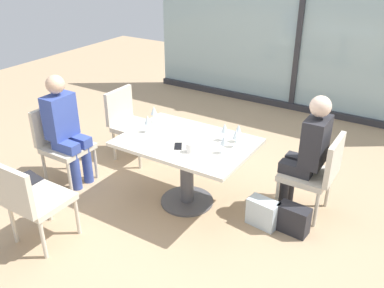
{
  "coord_description": "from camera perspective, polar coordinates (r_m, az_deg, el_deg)",
  "views": [
    {
      "loc": [
        2.02,
        -3.13,
        2.56
      ],
      "look_at": [
        0.0,
        0.1,
        0.65
      ],
      "focal_mm": 39.1,
      "sensor_mm": 36.0,
      "label": 1
    }
  ],
  "objects": [
    {
      "name": "handbag_2",
      "position": [
        4.17,
        9.64,
        -9.25
      ],
      "size": [
        0.32,
        0.2,
        0.28
      ],
      "primitive_type": "cube",
      "rotation": [
        0.0,
        0.0,
        -0.13
      ],
      "color": "silver",
      "rests_on": "ground_plane"
    },
    {
      "name": "wine_glass_3",
      "position": [
        4.1,
        6.35,
        1.99
      ],
      "size": [
        0.07,
        0.07,
        0.18
      ],
      "color": "silver",
      "rests_on": "dining_table_main"
    },
    {
      "name": "chair_front_left",
      "position": [
        3.94,
        -21.06,
        -6.94
      ],
      "size": [
        0.46,
        0.5,
        0.87
      ],
      "color": "beige",
      "rests_on": "ground_plane"
    },
    {
      "name": "wine_glass_2",
      "position": [
        4.11,
        4.48,
        2.17
      ],
      "size": [
        0.07,
        0.07,
        0.18
      ],
      "color": "silver",
      "rests_on": "dining_table_main"
    },
    {
      "name": "wine_glass_5",
      "position": [
        4.54,
        -5.22,
        4.53
      ],
      "size": [
        0.07,
        0.07,
        0.18
      ],
      "color": "silver",
      "rests_on": "dining_table_main"
    },
    {
      "name": "wine_glass_0",
      "position": [
        3.87,
        4.4,
        0.51
      ],
      "size": [
        0.07,
        0.07,
        0.18
      ],
      "color": "silver",
      "rests_on": "dining_table_main"
    },
    {
      "name": "coffee_cup",
      "position": [
        3.91,
        -0.27,
        -0.5
      ],
      "size": [
        0.08,
        0.08,
        0.09
      ],
      "primitive_type": "cylinder",
      "color": "white",
      "rests_on": "dining_table_main"
    },
    {
      "name": "dining_table_main",
      "position": [
        4.23,
        -0.72,
        -1.69
      ],
      "size": [
        1.31,
        0.92,
        0.73
      ],
      "color": "silver",
      "rests_on": "ground_plane"
    },
    {
      "name": "handbag_0",
      "position": [
        4.15,
        13.64,
        -9.95
      ],
      "size": [
        0.31,
        0.18,
        0.28
      ],
      "primitive_type": "cube",
      "rotation": [
        0.0,
        0.0,
        -0.08
      ],
      "color": "#232328",
      "rests_on": "ground_plane"
    },
    {
      "name": "chair_far_left",
      "position": [
        5.27,
        -8.55,
        3.24
      ],
      "size": [
        0.5,
        0.46,
        0.87
      ],
      "color": "beige",
      "rests_on": "ground_plane"
    },
    {
      "name": "chair_side_end",
      "position": [
        4.92,
        -17.46,
        0.51
      ],
      "size": [
        0.5,
        0.46,
        0.87
      ],
      "color": "beige",
      "rests_on": "ground_plane"
    },
    {
      "name": "ground_plane",
      "position": [
        4.52,
        -0.68,
        -7.88
      ],
      "size": [
        12.0,
        12.0,
        0.0
      ],
      "primitive_type": "plane",
      "color": "tan"
    },
    {
      "name": "person_far_right",
      "position": [
        4.2,
        15.53,
        -0.73
      ],
      "size": [
        0.39,
        0.34,
        1.26
      ],
      "color": "#28282D",
      "rests_on": "ground_plane"
    },
    {
      "name": "cell_phone_on_table",
      "position": [
        4.03,
        -1.88,
        -0.3
      ],
      "size": [
        0.14,
        0.16,
        0.01
      ],
      "primitive_type": "cube",
      "rotation": [
        0.0,
        0.0,
        0.55
      ],
      "color": "black",
      "rests_on": "dining_table_main"
    },
    {
      "name": "wine_glass_1",
      "position": [
        4.31,
        -6.08,
        3.25
      ],
      "size": [
        0.07,
        0.07,
        0.18
      ],
      "color": "silver",
      "rests_on": "dining_table_main"
    },
    {
      "name": "handbag_1",
      "position": [
        4.79,
        -20.92,
        -5.69
      ],
      "size": [
        0.32,
        0.21,
        0.28
      ],
      "primitive_type": "cube",
      "rotation": [
        0.0,
        0.0,
        -0.16
      ],
      "color": "#232328",
      "rests_on": "ground_plane"
    },
    {
      "name": "wine_glass_4",
      "position": [
        3.99,
        6.02,
        1.31
      ],
      "size": [
        0.07,
        0.07,
        0.18
      ],
      "color": "silver",
      "rests_on": "dining_table_main"
    },
    {
      "name": "person_side_end",
      "position": [
        4.76,
        -16.92,
        2.4
      ],
      "size": [
        0.39,
        0.34,
        1.26
      ],
      "color": "#384C9E",
      "rests_on": "ground_plane"
    },
    {
      "name": "chair_far_right",
      "position": [
        4.27,
        16.59,
        -3.51
      ],
      "size": [
        0.5,
        0.46,
        0.87
      ],
      "color": "beige",
      "rests_on": "ground_plane"
    },
    {
      "name": "window_wall_backdrop",
      "position": [
        6.78,
        14.48,
        14.33
      ],
      "size": [
        5.08,
        0.1,
        2.7
      ],
      "color": "#9BB7BC",
      "rests_on": "ground_plane"
    }
  ]
}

